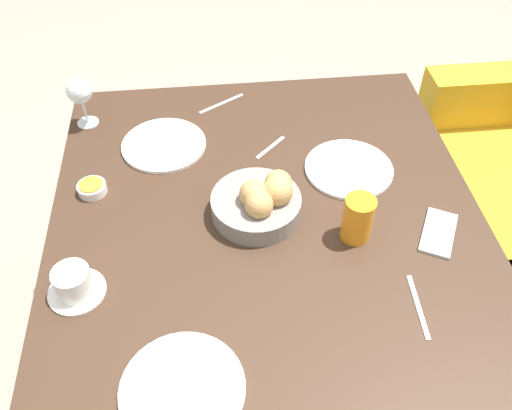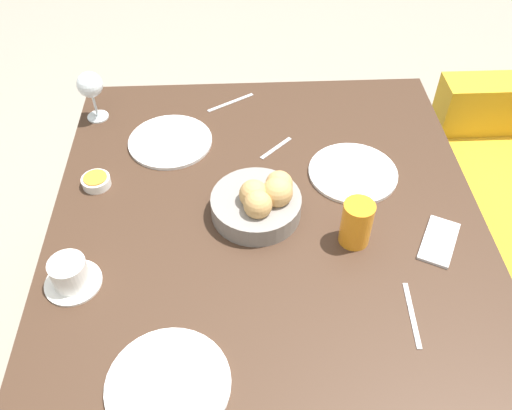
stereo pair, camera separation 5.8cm
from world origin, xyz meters
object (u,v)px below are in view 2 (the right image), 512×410
juice_glass (357,223)px  cell_phone (439,241)px  bread_basket (260,202)px  plate_near_left (170,141)px  jam_bowl_honey (96,181)px  knife_silver (231,103)px  spoon_coffee (276,148)px  wine_glass (90,86)px  plate_near_right (168,384)px  plate_far_center (353,173)px  coffee_cup (70,274)px  fork_silver (412,315)px

juice_glass → cell_phone: (0.02, 0.21, -0.06)m
juice_glass → cell_phone: size_ratio=0.72×
bread_basket → plate_near_left: bread_basket is taller
plate_near_left → jam_bowl_honey: jam_bowl_honey is taller
knife_silver → spoon_coffee: (0.23, 0.13, 0.00)m
juice_glass → wine_glass: size_ratio=0.77×
plate_near_right → cell_phone: bearing=118.0°
wine_glass → juice_glass: bearing=53.1°
bread_basket → plate_near_left: 0.39m
plate_near_left → plate_far_center: size_ratio=1.00×
jam_bowl_honey → knife_silver: 0.51m
juice_glass → cell_phone: juice_glass is taller
plate_near_right → plate_far_center: size_ratio=1.02×
plate_far_center → juice_glass: size_ratio=2.01×
plate_near_left → coffee_cup: 0.53m
plate_far_center → knife_silver: plate_far_center is taller
fork_silver → juice_glass: bearing=-157.5°
wine_glass → fork_silver: wine_glass is taller
juice_glass → jam_bowl_honey: size_ratio=1.59×
plate_near_right → cell_phone: 0.72m
wine_glass → coffee_cup: size_ratio=1.20×
spoon_coffee → plate_far_center: bearing=59.7°
spoon_coffee → coffee_cup: bearing=-47.6°
coffee_cup → fork_silver: coffee_cup is taller
coffee_cup → knife_silver: size_ratio=0.88×
plate_near_right → knife_silver: size_ratio=1.68×
juice_glass → cell_phone: 0.21m
coffee_cup → cell_phone: size_ratio=0.78×
plate_near_right → spoon_coffee: size_ratio=2.55×
plate_near_right → plate_far_center: (-0.59, 0.47, 0.00)m
jam_bowl_honey → spoon_coffee: (-0.13, 0.49, -0.01)m
bread_basket → plate_near_right: bread_basket is taller
plate_near_right → spoon_coffee: bearing=159.6°
knife_silver → plate_far_center: bearing=43.5°
plate_near_left → cell_phone: bearing=58.7°
jam_bowl_honey → bread_basket: bearing=73.6°
plate_near_left → coffee_cup: coffee_cup is taller
plate_far_center → jam_bowl_honey: jam_bowl_honey is taller
bread_basket → fork_silver: 0.45m
coffee_cup → jam_bowl_honey: size_ratio=1.70×
plate_near_left → cell_phone: 0.79m
juice_glass → coffee_cup: size_ratio=0.93×
coffee_cup → cell_phone: (-0.08, 0.87, -0.03)m
juice_glass → wine_glass: 0.88m
plate_near_right → juice_glass: bearing=129.7°
juice_glass → coffee_cup: (0.10, -0.66, -0.03)m
plate_near_right → knife_silver: 0.95m
bread_basket → cell_phone: size_ratio=1.36×
coffee_cup → knife_silver: 0.77m
jam_bowl_honey → fork_silver: size_ratio=0.46×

